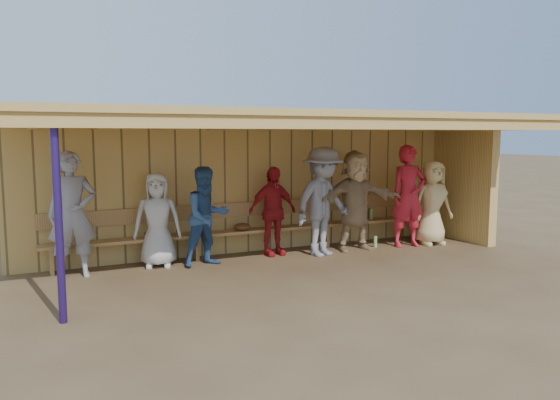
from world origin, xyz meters
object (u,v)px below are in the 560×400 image
object	(u,v)px
player_g	(408,196)
player_e	(323,202)
player_d	(273,211)
player_h	(432,203)
player_a	(72,215)
bench	(262,224)
player_f	(355,200)
player_b	(157,220)
player_c	(207,216)

from	to	relation	value
player_g	player_e	bearing A→B (deg)	-171.80
player_d	player_h	xyz separation A→B (m)	(3.22, -0.49, 0.03)
player_a	player_e	bearing A→B (deg)	-3.35
player_d	player_h	size ratio (longest dim) A/B	0.97
player_h	bench	bearing A→B (deg)	172.52
player_a	player_f	bearing A→B (deg)	-1.01
bench	player_b	bearing A→B (deg)	-171.28
player_e	bench	bearing A→B (deg)	122.06
player_g	bench	size ratio (longest dim) A/B	0.26
player_c	player_e	distance (m)	2.11
bench	player_h	bearing A→B (deg)	-13.55
player_d	player_f	bearing A→B (deg)	-15.48
player_c	player_f	size ratio (longest dim) A/B	0.88
player_h	player_d	bearing A→B (deg)	177.45
player_c	player_d	world-z (taller)	player_c
player_f	bench	world-z (taller)	player_f
player_b	player_a	bearing A→B (deg)	-159.21
player_a	player_e	xyz separation A→B (m)	(4.15, -0.31, 0.01)
player_a	player_c	xyz separation A→B (m)	(2.06, -0.14, -0.14)
player_b	player_d	world-z (taller)	player_d
player_a	player_g	xyz separation A→B (m)	(6.04, -0.32, 0.02)
player_c	bench	xyz separation A→B (m)	(1.24, 0.56, -0.29)
player_h	bench	world-z (taller)	player_h
player_a	player_b	world-z (taller)	player_a
player_d	player_b	bearing A→B (deg)	174.66
player_a	player_h	world-z (taller)	player_a
player_d	player_g	distance (m)	2.71
player_e	player_f	distance (m)	0.80
bench	player_e	bearing A→B (deg)	-40.37
player_b	bench	world-z (taller)	player_b
player_a	player_f	size ratio (longest dim) A/B	1.02
player_b	player_g	distance (m)	4.76
player_b	player_e	size ratio (longest dim) A/B	0.80
player_b	player_f	distance (m)	3.65
player_a	bench	size ratio (longest dim) A/B	0.25
player_c	player_e	world-z (taller)	player_e
player_b	player_f	size ratio (longest dim) A/B	0.83
player_f	player_d	bearing A→B (deg)	172.92
player_e	player_a	bearing A→B (deg)	158.16
player_b	bench	distance (m)	2.03
player_a	player_b	distance (m)	1.32
player_c	player_h	distance (m)	4.54
player_b	player_f	bearing A→B (deg)	11.35
player_f	player_g	bearing A→B (deg)	-4.93
player_b	player_c	world-z (taller)	player_c
player_c	player_a	bearing A→B (deg)	166.05
player_c	player_b	bearing A→B (deg)	151.14
player_f	player_e	bearing A→B (deg)	-166.53
player_a	player_c	distance (m)	2.07
player_c	player_d	xyz separation A→B (m)	(1.31, 0.26, -0.02)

